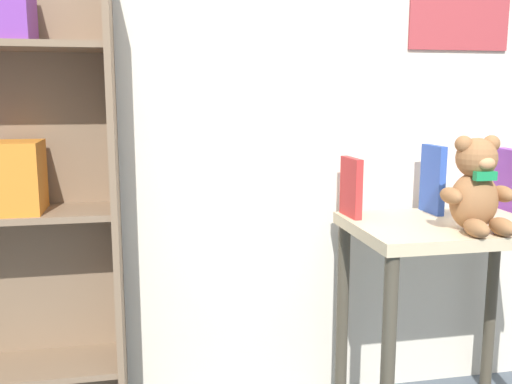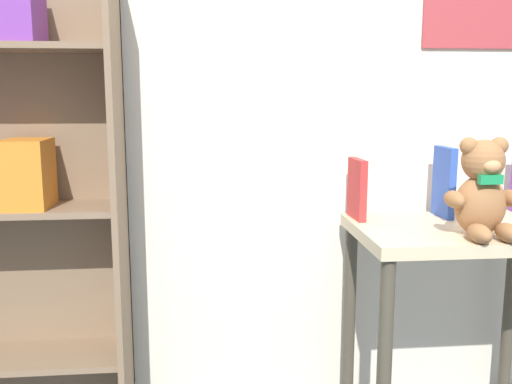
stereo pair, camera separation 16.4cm
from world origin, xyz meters
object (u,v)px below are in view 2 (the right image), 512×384
object	(u,v)px
display_table	(459,265)
book_standing_red	(357,189)
teddy_bear	(483,192)
bookshelf_side	(4,180)
book_standing_blue	(444,182)

from	to	relation	value
display_table	book_standing_red	world-z (taller)	book_standing_red
teddy_bear	book_standing_red	distance (m)	0.37
bookshelf_side	display_table	size ratio (longest dim) A/B	2.15
teddy_bear	book_standing_blue	distance (m)	0.25
book_standing_blue	bookshelf_side	bearing A→B (deg)	176.99
bookshelf_side	teddy_bear	size ratio (longest dim) A/B	5.33
display_table	teddy_bear	bearing A→B (deg)	-90.32
teddy_bear	book_standing_blue	size ratio (longest dim) A/B	1.22
display_table	book_standing_blue	distance (m)	0.27
book_standing_red	book_standing_blue	bearing A→B (deg)	-2.63
bookshelf_side	book_standing_blue	distance (m)	1.33
bookshelf_side	book_standing_red	xyz separation A→B (m)	(1.06, -0.02, -0.04)
bookshelf_side	display_table	bearing A→B (deg)	-6.80
teddy_bear	book_standing_blue	world-z (taller)	teddy_bear
display_table	teddy_bear	world-z (taller)	teddy_bear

